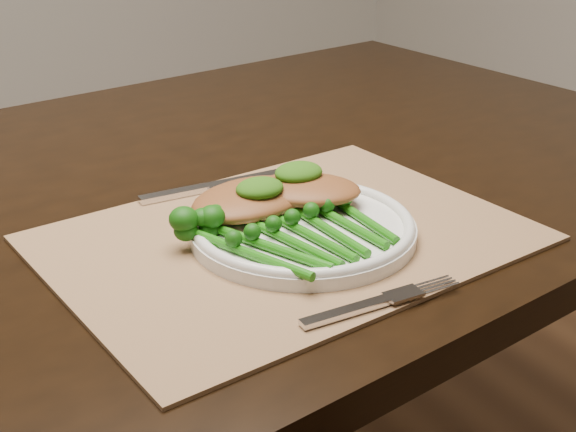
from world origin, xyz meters
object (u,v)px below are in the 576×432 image
placemat (287,238)px  dinner_plate (303,227)px  broccolini_bundle (306,233)px  chicken_fillet_left (251,199)px

placemat → dinner_plate: bearing=-39.2°
placemat → broccolini_bundle: bearing=-94.3°
dinner_plate → broccolini_bundle: bearing=-115.5°
chicken_fillet_left → dinner_plate: bearing=-73.0°
placemat → chicken_fillet_left: bearing=102.8°
placemat → chicken_fillet_left: 0.06m
chicken_fillet_left → broccolini_bundle: bearing=-89.3°
dinner_plate → placemat: bearing=146.3°
placemat → chicken_fillet_left: size_ratio=3.43×
placemat → broccolini_bundle: size_ratio=2.30×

